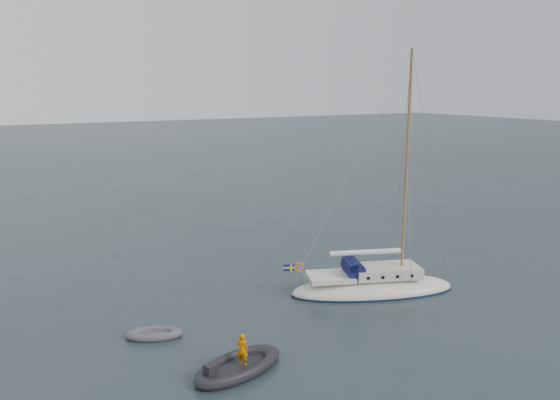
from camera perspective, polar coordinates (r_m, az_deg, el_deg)
ground at (r=30.85m, az=3.74°, el=-8.81°), size 300.00×300.00×0.00m
sailboat at (r=29.79m, az=9.74°, el=-7.67°), size 9.32×2.79×13.28m
dinghy at (r=25.33m, az=-13.03°, el=-13.48°), size 2.51×1.13×0.36m
rib at (r=22.12m, az=-4.40°, el=-16.87°), size 4.09×1.86×1.52m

